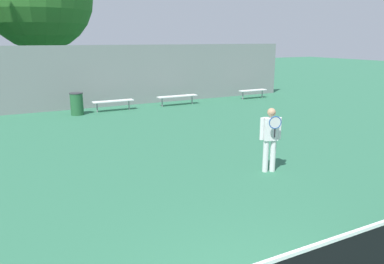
{
  "coord_description": "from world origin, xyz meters",
  "views": [
    {
      "loc": [
        -2.77,
        -2.76,
        3.26
      ],
      "look_at": [
        1.56,
        5.46,
        0.94
      ],
      "focal_mm": 35.0,
      "sensor_mm": 36.0,
      "label": 1
    }
  ],
  "objects_px": {
    "tennis_player": "(270,136)",
    "bench_courtside_far": "(253,91)",
    "bench_courtside_near": "(113,102)",
    "bench_adjacent_court": "(177,97)",
    "trash_bin": "(77,104)"
  },
  "relations": [
    {
      "from": "tennis_player",
      "to": "trash_bin",
      "type": "distance_m",
      "value": 10.09
    },
    {
      "from": "bench_courtside_near",
      "to": "bench_adjacent_court",
      "type": "relative_size",
      "value": 0.9
    },
    {
      "from": "bench_courtside_far",
      "to": "trash_bin",
      "type": "relative_size",
      "value": 1.71
    },
    {
      "from": "tennis_player",
      "to": "trash_bin",
      "type": "height_order",
      "value": "tennis_player"
    },
    {
      "from": "tennis_player",
      "to": "bench_courtside_far",
      "type": "distance_m",
      "value": 12.0
    },
    {
      "from": "tennis_player",
      "to": "bench_courtside_near",
      "type": "bearing_deg",
      "value": 115.9
    },
    {
      "from": "bench_adjacent_court",
      "to": "trash_bin",
      "type": "xyz_separation_m",
      "value": [
        -4.97,
        -0.16,
        0.05
      ]
    },
    {
      "from": "bench_courtside_near",
      "to": "bench_courtside_far",
      "type": "relative_size",
      "value": 1.13
    },
    {
      "from": "tennis_player",
      "to": "bench_adjacent_court",
      "type": "xyz_separation_m",
      "value": [
        2.16,
        9.85,
        -0.47
      ]
    },
    {
      "from": "bench_courtside_far",
      "to": "bench_courtside_near",
      "type": "bearing_deg",
      "value": -180.0
    },
    {
      "from": "bench_adjacent_court",
      "to": "tennis_player",
      "type": "bearing_deg",
      "value": -102.39
    },
    {
      "from": "bench_courtside_far",
      "to": "bench_adjacent_court",
      "type": "relative_size",
      "value": 0.8
    },
    {
      "from": "tennis_player",
      "to": "bench_courtside_far",
      "type": "height_order",
      "value": "tennis_player"
    },
    {
      "from": "bench_courtside_near",
      "to": "bench_adjacent_court",
      "type": "distance_m",
      "value": 3.3
    },
    {
      "from": "bench_adjacent_court",
      "to": "trash_bin",
      "type": "height_order",
      "value": "trash_bin"
    }
  ]
}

